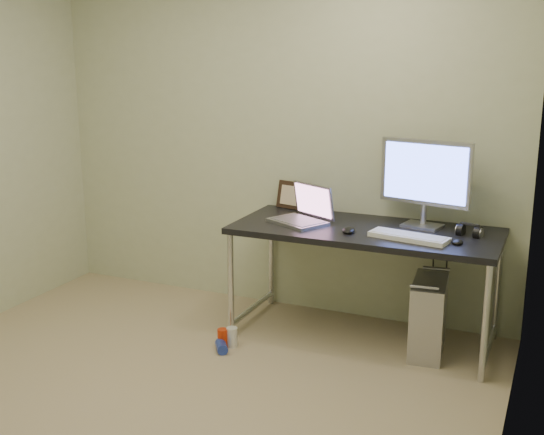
{
  "coord_description": "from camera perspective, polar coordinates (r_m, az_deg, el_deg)",
  "views": [
    {
      "loc": [
        1.91,
        -2.71,
        1.86
      ],
      "look_at": [
        0.28,
        1.03,
        0.85
      ],
      "focal_mm": 45.0,
      "sensor_mm": 36.0,
      "label": 1
    }
  ],
  "objects": [
    {
      "name": "tower_computer",
      "position": [
        4.41,
        12.95,
        -8.06
      ],
      "size": [
        0.25,
        0.47,
        0.5
      ],
      "rotation": [
        0.0,
        0.0,
        0.11
      ],
      "color": "#B3B3B8",
      "rests_on": "ground"
    },
    {
      "name": "cable_b",
      "position": [
        4.68,
        14.35,
        -4.99
      ],
      "size": [
        0.02,
        0.11,
        0.71
      ],
      "primitive_type": "cylinder",
      "rotation": [
        0.14,
        0.0,
        0.09
      ],
      "color": "black",
      "rests_on": "ground"
    },
    {
      "name": "wall_back",
      "position": [
        4.89,
        0.39,
        6.72
      ],
      "size": [
        3.5,
        0.02,
        2.5
      ],
      "primitive_type": "cube",
      "color": "beige",
      "rests_on": "ground"
    },
    {
      "name": "picture_frame",
      "position": [
        4.87,
        1.7,
        1.87
      ],
      "size": [
        0.25,
        0.13,
        0.2
      ],
      "primitive_type": "cube",
      "rotation": [
        -0.21,
        0.0,
        -0.24
      ],
      "color": "black",
      "rests_on": "desk"
    },
    {
      "name": "wall_right",
      "position": [
        2.79,
        19.65,
        0.42
      ],
      "size": [
        0.02,
        3.5,
        2.5
      ],
      "primitive_type": "cube",
      "color": "beige",
      "rests_on": "ground"
    },
    {
      "name": "monitor",
      "position": [
        4.42,
        12.69,
        3.36
      ],
      "size": [
        0.59,
        0.22,
        0.56
      ],
      "rotation": [
        0.0,
        0.0,
        -0.2
      ],
      "color": "#AEADB5",
      "rests_on": "desk"
    },
    {
      "name": "cable_a",
      "position": [
        4.71,
        13.32,
        -4.57
      ],
      "size": [
        0.01,
        0.16,
        0.69
      ],
      "primitive_type": "cylinder",
      "rotation": [
        0.21,
        0.0,
        0.0
      ],
      "color": "black",
      "rests_on": "ground"
    },
    {
      "name": "mouse_right",
      "position": [
        4.15,
        15.25,
        -1.9
      ],
      "size": [
        0.07,
        0.11,
        0.03
      ],
      "primitive_type": "ellipsoid",
      "rotation": [
        0.0,
        0.0,
        0.09
      ],
      "color": "black",
      "rests_on": "desk"
    },
    {
      "name": "can_red",
      "position": [
        4.45,
        -4.15,
        -10.03
      ],
      "size": [
        0.09,
        0.09,
        0.12
      ],
      "primitive_type": "cylinder",
      "rotation": [
        0.0,
        0.0,
        -0.5
      ],
      "color": "red",
      "rests_on": "ground"
    },
    {
      "name": "laptop",
      "position": [
        4.5,
        2.67,
        0.35
      ],
      "size": [
        0.45,
        0.42,
        0.25
      ],
      "rotation": [
        0.0,
        0.0,
        -0.47
      ],
      "color": "#AEADB5",
      "rests_on": "desk"
    },
    {
      "name": "headphones",
      "position": [
        4.34,
        16.18,
        -1.14
      ],
      "size": [
        0.16,
        0.09,
        0.1
      ],
      "rotation": [
        0.0,
        0.0,
        -0.21
      ],
      "color": "black",
      "rests_on": "desk"
    },
    {
      "name": "keyboard",
      "position": [
        4.18,
        11.38,
        -1.61
      ],
      "size": [
        0.5,
        0.24,
        0.03
      ],
      "primitive_type": "cube",
      "rotation": [
        0.0,
        0.0,
        -0.18
      ],
      "color": "white",
      "rests_on": "desk"
    },
    {
      "name": "webcam",
      "position": [
        4.71,
        4.04,
        1.32
      ],
      "size": [
        0.04,
        0.03,
        0.12
      ],
      "rotation": [
        0.0,
        0.0,
        0.03
      ],
      "color": "silver",
      "rests_on": "desk"
    },
    {
      "name": "desk",
      "position": [
        4.41,
        7.8,
        -1.82
      ],
      "size": [
        1.69,
        0.74,
        0.75
      ],
      "color": "black",
      "rests_on": "ground"
    },
    {
      "name": "floor",
      "position": [
        3.81,
        -10.48,
        -15.63
      ],
      "size": [
        3.5,
        3.5,
        0.0
      ],
      "primitive_type": "plane",
      "color": "tan",
      "rests_on": "ground"
    },
    {
      "name": "can_white",
      "position": [
        4.45,
        -3.37,
        -9.96
      ],
      "size": [
        0.08,
        0.08,
        0.13
      ],
      "primitive_type": "cylinder",
      "rotation": [
        0.0,
        0.0,
        -0.08
      ],
      "color": "silver",
      "rests_on": "ground"
    },
    {
      "name": "mouse_left",
      "position": [
        4.27,
        6.44,
        -0.97
      ],
      "size": [
        0.1,
        0.14,
        0.04
      ],
      "primitive_type": "ellipsoid",
      "rotation": [
        0.0,
        0.0,
        0.2
      ],
      "color": "black",
      "rests_on": "desk"
    },
    {
      "name": "can_blue",
      "position": [
        4.39,
        -4.25,
        -10.72
      ],
      "size": [
        0.13,
        0.14,
        0.07
      ],
      "primitive_type": "cylinder",
      "rotation": [
        1.57,
        0.0,
        0.62
      ],
      "color": "#253AAB",
      "rests_on": "ground"
    }
  ]
}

